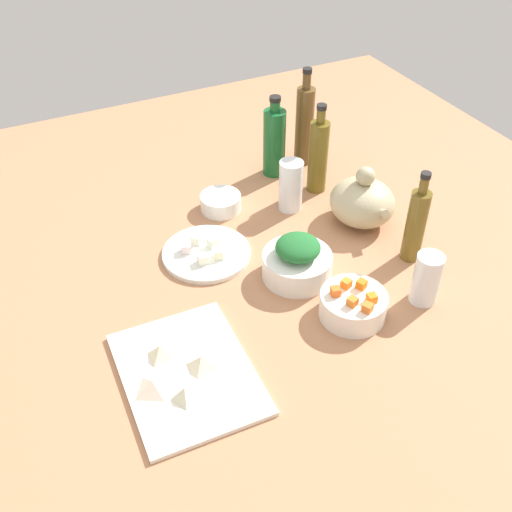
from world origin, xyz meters
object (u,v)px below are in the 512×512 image
object	(u,v)px
plate_tofu	(207,253)
bottle_0	(304,124)
drinking_glass_0	(426,279)
bottle_3	(416,224)
bottle_1	(318,155)
teapot	(362,201)
bowl_small_side	(221,202)
bowl_greens	(297,266)
drinking_glass_1	(291,186)
bottle_2	(274,141)
cutting_board	(187,373)
bowl_carrots	(353,305)

from	to	relation	value
plate_tofu	bottle_0	size ratio (longest dim) A/B	0.75
drinking_glass_0	bottle_3	bearing A→B (deg)	153.45
bottle_3	bottle_1	bearing A→B (deg)	-171.86
bottle_0	drinking_glass_0	distance (cm)	60.87
drinking_glass_0	teapot	bearing A→B (deg)	172.34
bowl_small_side	drinking_glass_0	world-z (taller)	drinking_glass_0
bottle_3	bottle_0	bearing A→B (deg)	-178.66
bowl_greens	drinking_glass_0	xyz separation A→B (cm)	(18.38, 20.09, 2.95)
bottle_1	drinking_glass_1	distance (cm)	11.87
bottle_0	teapot	bearing A→B (deg)	-2.32
teapot	bottle_2	distance (cm)	30.93
bowl_greens	bottle_2	world-z (taller)	bottle_2
plate_tofu	bowl_small_side	bearing A→B (deg)	146.20
bottle_2	bottle_0	bearing A→B (deg)	98.98
bowl_small_side	teapot	size ratio (longest dim) A/B	0.57
bowl_greens	drinking_glass_1	xyz separation A→B (cm)	(-23.65, 11.23, 3.69)
bottle_0	drinking_glass_1	xyz separation A→B (cm)	(18.36, -14.08, -4.98)
bowl_greens	bottle_1	size ratio (longest dim) A/B	0.64
cutting_board	bottle_0	size ratio (longest dim) A/B	1.10
bottle_3	drinking_glass_1	bearing A→B (deg)	-152.64
bottle_1	bottle_2	bearing A→B (deg)	-152.82
plate_tofu	bowl_greens	size ratio (longest dim) A/B	1.33
cutting_board	bowl_small_side	size ratio (longest dim) A/B	2.95
drinking_glass_0	drinking_glass_1	bearing A→B (deg)	-168.09
drinking_glass_0	bowl_greens	bearing A→B (deg)	-132.45
cutting_board	bowl_small_side	xyz separation A→B (cm)	(-46.29, 27.01, 1.56)
plate_tofu	teapot	xyz separation A→B (cm)	(4.23, 39.20, 5.18)
bottle_1	bowl_small_side	bearing A→B (deg)	-95.43
plate_tofu	bottle_3	size ratio (longest dim) A/B	0.90
bottle_0	bottle_2	world-z (taller)	bottle_0
bowl_small_side	bottle_0	bearing A→B (deg)	110.56
bowl_carrots	plate_tofu	bearing A→B (deg)	-147.99
bowl_greens	bottle_0	bearing A→B (deg)	148.94
cutting_board	teapot	world-z (taller)	teapot
bowl_carrots	drinking_glass_0	size ratio (longest dim) A/B	1.16
bottle_0	bottle_1	size ratio (longest dim) A/B	1.14
cutting_board	bowl_greens	distance (cm)	35.50
plate_tofu	bowl_carrots	world-z (taller)	bowl_carrots
cutting_board	plate_tofu	xyz separation A→B (cm)	(-30.82, 16.65, 0.10)
bowl_small_side	teapot	distance (cm)	35.12
plate_tofu	bottle_1	size ratio (longest dim) A/B	0.85
bottle_3	bowl_small_side	bearing A→B (deg)	-139.41
cutting_board	bottle_1	size ratio (longest dim) A/B	1.25
teapot	bowl_small_side	bearing A→B (deg)	-124.34
cutting_board	drinking_glass_1	distance (cm)	58.54
teapot	drinking_glass_1	world-z (taller)	teapot
bottle_1	bowl_carrots	bearing A→B (deg)	-21.53
cutting_board	bottle_1	bearing A→B (deg)	129.37
bottle_3	cutting_board	bearing A→B (deg)	-80.39
bowl_carrots	teapot	distance (cm)	33.45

